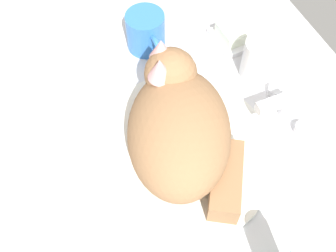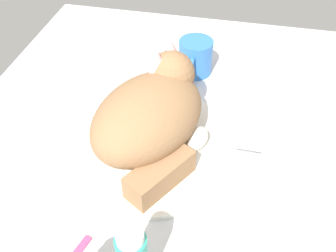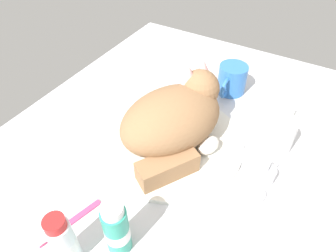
% 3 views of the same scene
% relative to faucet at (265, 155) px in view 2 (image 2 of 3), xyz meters
% --- Properties ---
extents(ground_plane, '(1.10, 0.83, 0.03)m').
position_rel_faucet_xyz_m(ground_plane, '(0.00, -0.22, -0.04)').
color(ground_plane, silver).
extents(sink_basin, '(0.35, 0.35, 0.01)m').
position_rel_faucet_xyz_m(sink_basin, '(0.00, -0.22, -0.02)').
color(sink_basin, silver).
rests_on(sink_basin, ground_plane).
extents(faucet, '(0.13, 0.09, 0.06)m').
position_rel_faucet_xyz_m(faucet, '(0.00, 0.00, 0.00)').
color(faucet, silver).
rests_on(faucet, ground_plane).
extents(cat, '(0.32, 0.26, 0.16)m').
position_rel_faucet_xyz_m(cat, '(-0.01, -0.22, 0.06)').
color(cat, '#936B47').
rests_on(cat, sink_basin).
extents(coffee_mug, '(0.12, 0.08, 0.08)m').
position_rel_faucet_xyz_m(coffee_mug, '(-0.27, -0.18, 0.02)').
color(coffee_mug, '#3372C6').
rests_on(coffee_mug, ground_plane).
extents(rinse_cup, '(0.07, 0.07, 0.09)m').
position_rel_faucet_xyz_m(rinse_cup, '(-0.11, 0.00, 0.02)').
color(rinse_cup, white).
rests_on(rinse_cup, ground_plane).
extents(soap_dish, '(0.09, 0.06, 0.01)m').
position_rel_faucet_xyz_m(soap_dish, '(-0.21, -0.01, -0.02)').
color(soap_dish, white).
rests_on(soap_dish, ground_plane).
extents(soap_bar, '(0.06, 0.04, 0.03)m').
position_rel_faucet_xyz_m(soap_bar, '(-0.21, -0.01, -0.00)').
color(soap_bar, silver).
rests_on(soap_bar, soap_dish).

